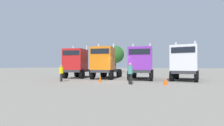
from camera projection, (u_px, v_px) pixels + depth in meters
ground at (118, 81)px, 17.12m from camera, size 200.00×200.00×0.00m
semi_truck_red at (77, 63)px, 21.33m from camera, size 3.03×5.90×4.20m
semi_truck_orange at (105, 63)px, 19.91m from camera, size 2.93×6.49×4.26m
semi_truck_purple at (141, 63)px, 18.39m from camera, size 2.85×6.18×4.09m
semi_truck_white at (184, 62)px, 17.26m from camera, size 3.49×6.00×4.17m
visitor_in_hivis at (61, 72)px, 16.56m from camera, size 0.50×0.50×1.64m
visitor_with_camera at (130, 72)px, 14.07m from camera, size 0.57×0.57×1.80m
traffic_cone_near at (100, 79)px, 15.84m from camera, size 0.36×0.36×0.60m
traffic_cone_mid at (166, 81)px, 13.55m from camera, size 0.36×0.36×0.69m
oak_far_left at (115, 54)px, 39.18m from camera, size 4.09×4.09×6.24m
oak_far_centre at (141, 56)px, 35.17m from camera, size 3.14×3.14×5.16m
oak_far_right at (186, 53)px, 30.92m from camera, size 3.26×3.26×5.62m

